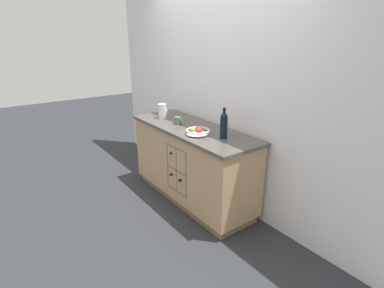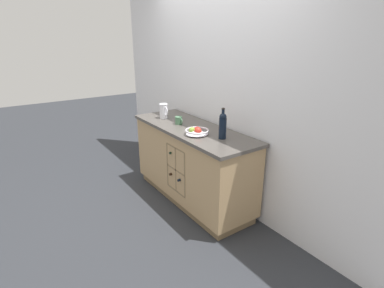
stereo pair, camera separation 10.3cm
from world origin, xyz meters
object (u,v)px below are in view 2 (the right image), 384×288
at_px(white_pitcher, 164,111).
at_px(ceramic_mug, 179,120).
at_px(standing_wine_bottle, 223,125).
at_px(fruit_bowl, 197,131).

height_order(white_pitcher, ceramic_mug, white_pitcher).
relative_size(ceramic_mug, standing_wine_bottle, 0.39).
bearing_deg(standing_wine_bottle, ceramic_mug, -173.08).
bearing_deg(ceramic_mug, standing_wine_bottle, 6.92).
distance_m(ceramic_mug, standing_wine_bottle, 0.69).
xyz_separation_m(ceramic_mug, standing_wine_bottle, (0.68, 0.08, 0.10)).
bearing_deg(fruit_bowl, ceramic_mug, 172.84).
height_order(fruit_bowl, white_pitcher, white_pitcher).
height_order(fruit_bowl, standing_wine_bottle, standing_wine_bottle).
relative_size(fruit_bowl, ceramic_mug, 2.06).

